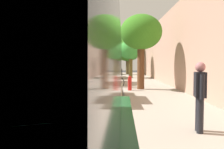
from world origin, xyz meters
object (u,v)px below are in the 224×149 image
Objects in this scene: parked_sedan_grey_farthest at (110,70)px; street_tree_near_cyclist at (141,33)px; parked_pickup_silver_far at (109,70)px; street_tree_mid_block at (131,50)px; street_tree_far_end at (128,49)px; parked_suv_white_mid at (106,71)px; pedestrian_on_phone at (200,93)px; parked_sedan_tan_second at (101,85)px; cyclist_with_backpack at (118,74)px; bicycle_at_curb at (114,83)px; fire_hydrant at (130,83)px.

street_tree_near_cyclist reaches higher than parked_sedan_grey_farthest.
street_tree_mid_block is at bearing -2.34° from parked_pickup_silver_far.
parked_pickup_silver_far is at bearing -108.91° from street_tree_far_end.
pedestrian_on_phone is (2.71, -12.50, 0.01)m from parked_suv_white_mid.
street_tree_far_end reaches higher than parked_sedan_grey_farthest.
parked_sedan_tan_second is 5.48m from pedestrian_on_phone.
parked_suv_white_mid reaches higher than cyclist_with_backpack.
parked_sedan_tan_second is at bearing -98.81° from street_tree_mid_block.
bicycle_at_curb is 15.79m from street_tree_far_end.
street_tree_near_cyclist is at bearing 42.45° from fire_hydrant.
bicycle_at_curb is 10.05m from pedestrian_on_phone.
street_tree_mid_block is (1.37, 9.20, 1.97)m from cyclist_with_backpack.
street_tree_far_end reaches higher than street_tree_near_cyclist.
street_tree_mid_block reaches higher than pedestrian_on_phone.
parked_suv_white_mid is 3.56× the size of bicycle_at_curb.
parked_sedan_tan_second is 13.85m from parked_pickup_silver_far.
street_tree_mid_block is at bearing -71.69° from parked_sedan_grey_farthest.
street_tree_near_cyclist is 8.87m from pedestrian_on_phone.
street_tree_mid_block reaches higher than fire_hydrant.
cyclist_with_backpack is at bearing -86.78° from parked_sedan_grey_farthest.
parked_sedan_grey_farthest is 1.17× the size of street_tree_mid_block.
pedestrian_on_phone is (0.47, -25.22, -2.41)m from street_tree_far_end.
parked_sedan_grey_farthest is (-0.03, 12.94, -0.27)m from parked_suv_white_mid.
parked_sedan_grey_farthest is (-0.14, 20.62, 0.00)m from parked_sedan_tan_second.
bicycle_at_curb is at bearing -76.21° from parked_suv_white_mid.
bicycle_at_curb is at bearing 115.04° from fire_hydrant.
fire_hydrant is (1.55, -10.78, -0.35)m from parked_pickup_silver_far.
parked_pickup_silver_far is (-0.11, 13.85, 0.15)m from parked_sedan_tan_second.
street_tree_mid_block is (-0.00, 10.06, -0.49)m from street_tree_near_cyclist.
street_tree_near_cyclist is 2.75× the size of pedestrian_on_phone.
street_tree_far_end is at bearing 87.72° from fire_hydrant.
parked_sedan_grey_farthest is 7.55m from street_tree_mid_block.
street_tree_far_end is (-0.00, 16.70, 0.00)m from street_tree_near_cyclist.
parked_pickup_silver_far is 10.70m from street_tree_near_cyclist.
street_tree_far_end is at bearing 84.13° from bicycle_at_curb.
parked_sedan_grey_farthest is at bearing 95.15° from fire_hydrant.
fire_hydrant is at bearing -64.96° from bicycle_at_curb.
parked_pickup_silver_far is 18.87m from pedestrian_on_phone.
pedestrian_on_phone is (2.71, -18.67, 0.13)m from parked_pickup_silver_far.
parked_sedan_grey_farthest is 2.76× the size of cyclist_with_backpack.
bicycle_at_curb is at bearing -100.24° from street_tree_mid_block.
parked_sedan_tan_second is 0.92× the size of parked_suv_white_mid.
street_tree_near_cyclist is 1.15× the size of street_tree_mid_block.
street_tree_near_cyclist reaches higher than parked_suv_white_mid.
parked_suv_white_mid is 2.99× the size of pedestrian_on_phone.
parked_sedan_tan_second is at bearing -96.27° from bicycle_at_curb.
parked_sedan_tan_second is 0.82× the size of parked_pickup_silver_far.
parked_sedan_tan_second is 0.89× the size of street_tree_far_end.
bicycle_at_curb is at bearing -95.87° from street_tree_far_end.
bicycle_at_curb is at bearing -87.49° from parked_sedan_grey_farthest.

